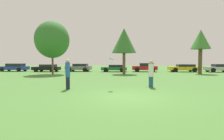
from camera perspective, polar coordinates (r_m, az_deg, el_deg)
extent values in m
plane|color=#477A33|center=(8.45, 5.18, -8.70)|extent=(120.00, 120.00, 0.00)
cylinder|color=#191E33|center=(10.99, -14.06, -4.15)|extent=(0.24, 0.24, 0.73)
cylinder|color=#2659A5|center=(10.92, -14.11, 0.09)|extent=(0.28, 0.28, 0.89)
sphere|color=beige|center=(10.91, -14.15, 2.92)|extent=(0.21, 0.21, 0.21)
cylinder|color=navy|center=(11.77, 12.46, -3.78)|extent=(0.29, 0.29, 0.69)
cylinder|color=silver|center=(11.70, 12.50, -0.07)|extent=(0.34, 0.34, 0.84)
sphere|color=tan|center=(11.69, 12.53, 2.53)|extent=(0.25, 0.25, 0.25)
cylinder|color=#19B2D8|center=(10.69, -0.23, 3.55)|extent=(0.30, 0.30, 0.15)
cylinder|color=brown|center=(23.97, -18.64, 2.57)|extent=(0.24, 0.24, 3.23)
ellipsoid|color=#33702D|center=(24.13, -18.75, 9.24)|extent=(4.33, 4.33, 4.69)
cylinder|color=brown|center=(22.86, 3.88, 2.10)|extent=(0.37, 0.37, 2.75)
cone|color=#33702D|center=(23.01, 3.91, 9.47)|extent=(3.16, 3.16, 3.16)
cylinder|color=brown|center=(26.15, 26.56, 2.49)|extent=(0.48, 0.48, 3.29)
cone|color=#3D7F33|center=(26.30, 26.71, 8.85)|extent=(2.54, 2.54, 2.54)
cube|color=#1E389E|center=(33.26, -29.15, 0.57)|extent=(4.61, 1.84, 0.55)
cube|color=black|center=(33.06, -28.68, 1.45)|extent=(2.55, 1.60, 0.46)
cylinder|color=black|center=(33.37, -32.01, 0.12)|extent=(0.66, 0.17, 0.65)
cylinder|color=black|center=(34.80, -30.28, 0.26)|extent=(0.66, 0.17, 0.65)
cylinder|color=black|center=(31.76, -27.90, 0.11)|extent=(0.66, 0.17, 0.65)
cylinder|color=black|center=(33.25, -26.26, 0.26)|extent=(0.66, 0.17, 0.65)
cube|color=black|center=(30.00, -20.41, 0.50)|extent=(4.15, 1.91, 0.50)
cube|color=black|center=(29.85, -19.89, 1.35)|extent=(2.30, 1.66, 0.38)
cylinder|color=black|center=(29.76, -23.38, 0.04)|extent=(0.66, 0.22, 0.65)
cylinder|color=black|center=(31.39, -21.80, 0.21)|extent=(0.66, 0.22, 0.65)
cylinder|color=black|center=(28.64, -18.86, 0.02)|extent=(0.66, 0.22, 0.65)
cylinder|color=black|center=(30.33, -17.48, 0.20)|extent=(0.66, 0.22, 0.65)
cube|color=slate|center=(29.23, -10.68, 0.68)|extent=(4.08, 1.97, 0.59)
cube|color=black|center=(29.14, -10.11, 1.64)|extent=(2.25, 1.71, 0.38)
cylinder|color=black|center=(28.70, -13.59, 0.12)|extent=(0.68, 0.21, 0.67)
cylinder|color=black|center=(30.50, -12.48, 0.30)|extent=(0.68, 0.21, 0.67)
cylinder|color=black|center=(28.01, -8.72, 0.10)|extent=(0.68, 0.21, 0.67)
cylinder|color=black|center=(29.86, -7.87, 0.28)|extent=(0.68, 0.21, 0.67)
cube|color=#196633|center=(27.95, 0.71, 0.47)|extent=(4.04, 1.92, 0.46)
cube|color=black|center=(27.92, 1.32, 1.32)|extent=(2.23, 1.67, 0.37)
cylinder|color=black|center=(27.16, -2.05, 0.01)|extent=(0.65, 0.23, 0.64)
cylinder|color=black|center=(28.99, -1.62, 0.20)|extent=(0.65, 0.23, 0.64)
cylinder|color=black|center=(26.98, 3.20, -0.01)|extent=(0.65, 0.23, 0.64)
cylinder|color=black|center=(28.82, 3.30, 0.18)|extent=(0.65, 0.23, 0.64)
cube|color=red|center=(28.53, 10.42, 0.67)|extent=(3.90, 1.90, 0.59)
cube|color=black|center=(28.54, 11.01, 1.73)|extent=(2.15, 1.64, 0.47)
cylinder|color=black|center=(27.53, 8.12, 0.09)|extent=(0.71, 0.22, 0.71)
cylinder|color=black|center=(29.35, 7.91, 0.27)|extent=(0.71, 0.22, 0.71)
cylinder|color=black|center=(27.78, 13.06, 0.07)|extent=(0.71, 0.22, 0.71)
cylinder|color=black|center=(29.58, 12.55, 0.25)|extent=(0.71, 0.22, 0.71)
cube|color=gold|center=(29.82, 22.00, 0.52)|extent=(4.60, 1.90, 0.52)
cube|color=black|center=(29.91, 22.64, 1.36)|extent=(2.54, 1.65, 0.37)
cylinder|color=black|center=(28.56, 19.82, 0.04)|extent=(0.70, 0.18, 0.70)
cylinder|color=black|center=(30.32, 18.93, 0.22)|extent=(0.70, 0.18, 0.70)
cylinder|color=black|center=(29.43, 25.15, 0.02)|extent=(0.70, 0.18, 0.70)
cylinder|color=black|center=(31.14, 23.98, 0.19)|extent=(0.70, 0.18, 0.70)
cube|color=#B2B2B7|center=(31.66, 31.21, 0.42)|extent=(4.04, 1.92, 0.53)
cube|color=black|center=(31.78, 31.72, 1.27)|extent=(2.23, 1.67, 0.41)
cylinder|color=black|center=(30.30, 29.88, -0.04)|extent=(0.68, 0.23, 0.67)
cylinder|color=black|center=(31.98, 28.47, 0.13)|extent=(0.68, 0.23, 0.67)
cylinder|color=black|center=(33.06, 32.41, 0.11)|extent=(0.68, 0.23, 0.67)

